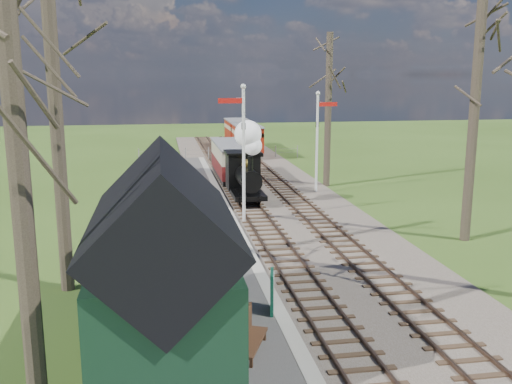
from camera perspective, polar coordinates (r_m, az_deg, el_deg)
distant_hills at (r=76.69m, az=-4.86°, el=-5.68°), size 114.40×48.00×22.02m
ballast_bed at (r=31.81m, az=0.79°, el=-0.22°), size 8.00×60.00×0.10m
track_near at (r=31.60m, az=-1.53°, el=-0.22°), size 1.60×60.00×0.15m
track_far at (r=32.05m, az=3.08°, el=-0.06°), size 1.60×60.00×0.15m
platform at (r=23.55m, az=-7.28°, el=-4.46°), size 5.00×44.00×0.20m
coping_strip at (r=23.74m, az=-1.71°, el=-4.22°), size 0.40×44.00×0.21m
station_shed at (r=13.35m, az=-9.17°, el=-7.43°), size 3.25×6.30×4.78m
semaphore_near at (r=25.05m, az=-1.40°, el=4.83°), size 1.22×0.24×6.22m
semaphore_far at (r=31.99m, az=6.26°, el=5.76°), size 1.22×0.24×5.72m
bare_trees at (r=19.60m, az=7.20°, el=7.50°), size 15.51×22.39×12.00m
fence_line at (r=45.27m, az=-3.63°, el=3.95°), size 12.60×0.08×1.00m
locomotive at (r=29.33m, az=-1.03°, el=2.57°), size 1.70×3.96×4.24m
coach at (r=35.35m, az=-2.46°, el=3.26°), size 1.98×6.79×2.08m
red_carriage_a at (r=46.17m, az=-0.89°, el=5.27°), size 2.01×4.97×2.11m
red_carriage_b at (r=51.58m, az=-1.81°, el=5.94°), size 2.01×4.97×2.11m
sign_board at (r=15.82m, az=1.63°, el=-9.93°), size 0.25×0.79×1.16m
bench at (r=13.74m, az=-0.96°, el=-14.09°), size 1.05×1.65×0.91m
person at (r=15.30m, az=-2.27°, el=-10.36°), size 0.46×0.56×1.33m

